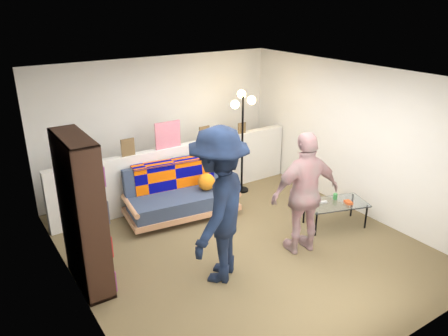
# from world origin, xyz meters

# --- Properties ---
(ground) EXTENTS (5.00, 5.00, 0.00)m
(ground) POSITION_xyz_m (0.00, 0.00, 0.00)
(ground) COLOR brown
(ground) RESTS_ON ground
(room_shell) EXTENTS (4.60, 5.05, 2.45)m
(room_shell) POSITION_xyz_m (0.00, 0.47, 1.67)
(room_shell) COLOR silver
(room_shell) RESTS_ON ground
(half_wall_ledge) EXTENTS (4.45, 0.15, 1.00)m
(half_wall_ledge) POSITION_xyz_m (0.00, 1.80, 0.50)
(half_wall_ledge) COLOR silver
(half_wall_ledge) RESTS_ON ground
(ledge_decor) EXTENTS (2.97, 0.02, 0.45)m
(ledge_decor) POSITION_xyz_m (-0.23, 1.78, 1.18)
(ledge_decor) COLOR brown
(ledge_decor) RESTS_ON half_wall_ledge
(futon_sofa) EXTENTS (1.85, 1.04, 0.76)m
(futon_sofa) POSITION_xyz_m (-0.27, 1.26, 0.35)
(futon_sofa) COLOR tan
(futon_sofa) RESTS_ON ground
(bookshelf) EXTENTS (0.32, 0.96, 1.92)m
(bookshelf) POSITION_xyz_m (-2.08, 0.28, 0.90)
(bookshelf) COLOR black
(bookshelf) RESTS_ON ground
(coffee_table) EXTENTS (1.05, 0.78, 0.49)m
(coffee_table) POSITION_xyz_m (1.56, -0.37, 0.37)
(coffee_table) COLOR black
(coffee_table) RESTS_ON ground
(floor_lamp) EXTENTS (0.39, 0.34, 1.85)m
(floor_lamp) POSITION_xyz_m (1.13, 1.53, 1.31)
(floor_lamp) COLOR black
(floor_lamp) RESTS_ON ground
(person_left) EXTENTS (1.45, 1.38, 1.98)m
(person_left) POSITION_xyz_m (-0.66, -0.49, 0.99)
(person_left) COLOR black
(person_left) RESTS_ON ground
(person_right) EXTENTS (1.08, 0.61, 1.73)m
(person_right) POSITION_xyz_m (0.66, -0.60, 0.87)
(person_right) COLOR pink
(person_right) RESTS_ON ground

